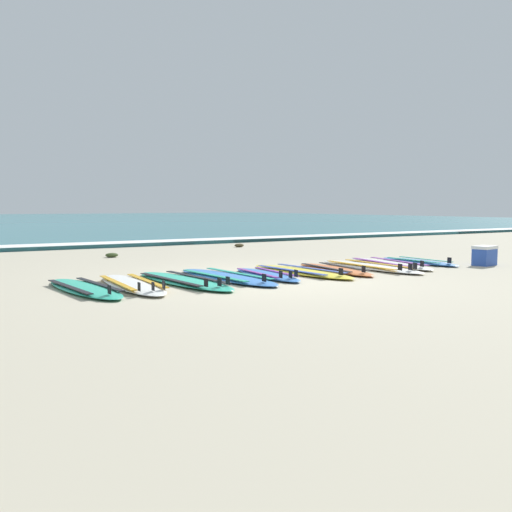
% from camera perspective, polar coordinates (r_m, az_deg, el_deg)
% --- Properties ---
extents(ground_plane, '(80.00, 80.00, 0.00)m').
position_cam_1_polar(ground_plane, '(8.63, 1.64, -2.47)').
color(ground_plane, '#B7AD93').
extents(wave_foam_strip, '(80.00, 1.09, 0.11)m').
position_cam_1_polar(wave_foam_strip, '(16.22, -14.47, 1.17)').
color(wave_foam_strip, white).
rests_on(wave_foam_strip, ground).
extents(surfboard_0, '(0.79, 2.32, 0.18)m').
position_cam_1_polar(surfboard_0, '(7.87, -17.29, -3.18)').
color(surfboard_0, '#2DB793').
rests_on(surfboard_0, ground).
extents(surfboard_1, '(0.68, 2.41, 0.18)m').
position_cam_1_polar(surfboard_1, '(8.08, -12.65, -2.85)').
color(surfboard_1, white).
rests_on(surfboard_1, ground).
extents(surfboard_2, '(0.89, 2.60, 0.18)m').
position_cam_1_polar(surfboard_2, '(8.33, -7.50, -2.53)').
color(surfboard_2, '#2DB793').
rests_on(surfboard_2, ground).
extents(surfboard_3, '(0.87, 2.60, 0.18)m').
position_cam_1_polar(surfboard_3, '(8.72, -3.11, -2.15)').
color(surfboard_3, '#3875CC').
rests_on(surfboard_3, ground).
extents(surfboard_4, '(0.62, 1.98, 0.18)m').
position_cam_1_polar(surfboard_4, '(8.99, 1.10, -1.92)').
color(surfboard_4, '#3875CC').
rests_on(surfboard_4, ground).
extents(surfboard_5, '(0.83, 2.50, 0.18)m').
position_cam_1_polar(surfboard_5, '(9.45, 4.63, -1.59)').
color(surfboard_5, yellow).
rests_on(surfboard_5, ground).
extents(surfboard_6, '(0.71, 2.16, 0.18)m').
position_cam_1_polar(surfboard_6, '(9.83, 8.10, -1.36)').
color(surfboard_6, orange).
rests_on(surfboard_6, ground).
extents(surfboard_7, '(0.65, 2.57, 0.18)m').
position_cam_1_polar(surfboard_7, '(10.40, 11.60, -1.06)').
color(surfboard_7, white).
rests_on(surfboard_7, ground).
extents(surfboard_8, '(0.93, 2.51, 0.18)m').
position_cam_1_polar(surfboard_8, '(11.01, 13.51, -0.75)').
color(surfboard_8, silver).
rests_on(surfboard_8, ground).
extents(surfboard_9, '(0.49, 1.92, 0.18)m').
position_cam_1_polar(surfboard_9, '(11.54, 16.44, -0.55)').
color(surfboard_9, '#3875CC').
rests_on(surfboard_9, ground).
extents(cooler_box, '(0.50, 0.38, 0.38)m').
position_cam_1_polar(cooler_box, '(11.57, 22.48, 0.05)').
color(cooler_box, '#2D51B2').
rests_on(cooler_box, ground).
extents(seaweed_clump_near_shoreline, '(0.28, 0.22, 0.10)m').
position_cam_1_polar(seaweed_clump_near_shoreline, '(15.45, -1.75, 1.11)').
color(seaweed_clump_near_shoreline, '#4C4228').
rests_on(seaweed_clump_near_shoreline, ground).
extents(seaweed_clump_mid_sand, '(0.28, 0.23, 0.10)m').
position_cam_1_polar(seaweed_clump_mid_sand, '(12.77, -14.64, 0.09)').
color(seaweed_clump_mid_sand, '#384723').
rests_on(seaweed_clump_mid_sand, ground).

